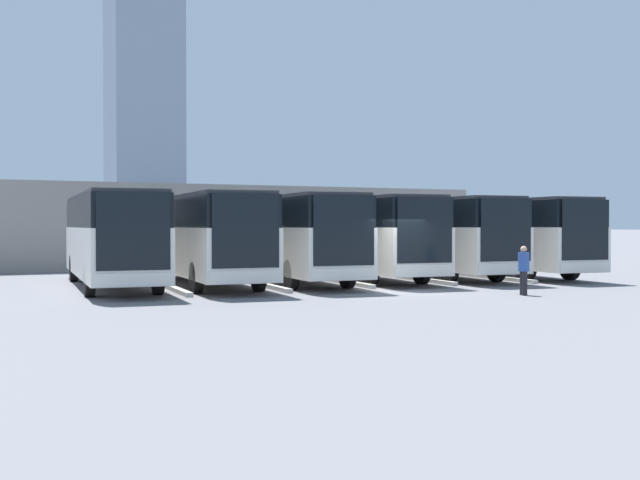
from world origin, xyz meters
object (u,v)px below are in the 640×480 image
object	(u,v)px
bus_0	(498,234)
bus_1	(428,234)
bus_3	(287,235)
bus_4	(204,236)
bus_5	(111,236)
pedestrian	(524,269)
bus_2	(357,235)

from	to	relation	value
bus_0	bus_1	size ratio (longest dim) A/B	1.00
bus_3	bus_4	distance (m)	3.45
bus_5	pedestrian	distance (m)	14.71
bus_3	pedestrian	size ratio (longest dim) A/B	7.56
bus_0	pedestrian	bearing A→B (deg)	61.30
bus_1	bus_5	xyz separation A→B (m)	(13.81, 0.13, 0.00)
bus_2	bus_3	bearing A→B (deg)	12.06
bus_1	pedestrian	xyz separation A→B (m)	(2.22, 9.12, -1.02)
bus_0	pedestrian	xyz separation A→B (m)	(5.68, 8.69, -1.02)
pedestrian	bus_1	bearing A→B (deg)	-172.36
bus_5	bus_1	bearing A→B (deg)	-175.00
bus_4	bus_3	bearing A→B (deg)	-175.17
bus_0	bus_4	size ratio (longest dim) A/B	1.00
bus_3	pedestrian	xyz separation A→B (m)	(-4.68, 8.81, -1.02)
bus_0	bus_4	world-z (taller)	same
bus_1	bus_4	world-z (taller)	same
bus_1	bus_2	distance (m)	3.46
bus_1	bus_2	size ratio (longest dim) A/B	1.00
bus_2	pedestrian	xyz separation A→B (m)	(-1.23, 9.27, -1.02)
bus_1	bus_3	distance (m)	6.91
bus_3	bus_1	bearing A→B (deg)	-172.97
bus_0	bus_1	xyz separation A→B (m)	(3.45, -0.44, 0.00)
bus_3	bus_5	bearing A→B (deg)	2.97
bus_4	bus_5	size ratio (longest dim) A/B	1.00
bus_5	bus_4	bearing A→B (deg)	-178.89
bus_5	pedestrian	world-z (taller)	bus_5
bus_1	bus_3	world-z (taller)	same
bus_1	bus_3	bearing A→B (deg)	7.03
bus_5	bus_3	bearing A→B (deg)	-177.03
bus_1	bus_2	bearing A→B (deg)	1.97
bus_3	bus_5	distance (m)	6.91
bus_3	bus_4	size ratio (longest dim) A/B	1.00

